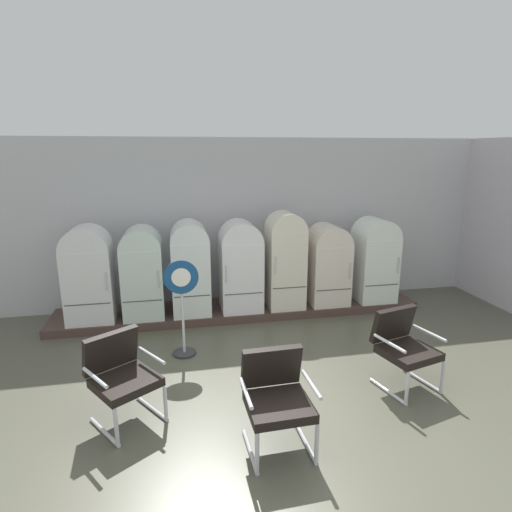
{
  "coord_description": "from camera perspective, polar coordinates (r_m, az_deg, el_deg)",
  "views": [
    {
      "loc": [
        -1.05,
        -3.66,
        2.74
      ],
      "look_at": [
        0.23,
        2.75,
        1.08
      ],
      "focal_mm": 29.26,
      "sensor_mm": 36.0,
      "label": 1
    }
  ],
  "objects": [
    {
      "name": "back_wall",
      "position": [
        7.5,
        -3.1,
        4.66
      ],
      "size": [
        11.76,
        0.12,
        2.96
      ],
      "color": "silver",
      "rests_on": "ground"
    },
    {
      "name": "side_wall_right",
      "position": [
        8.48,
        31.33,
        3.55
      ],
      "size": [
        0.16,
        2.2,
        2.96
      ],
      "color": "silver",
      "rests_on": "ground"
    },
    {
      "name": "sign_stand",
      "position": [
        5.74,
        -10.01,
        -7.28
      ],
      "size": [
        0.46,
        0.32,
        1.35
      ],
      "color": "#2D2D30",
      "rests_on": "ground"
    },
    {
      "name": "refrigerator_0",
      "position": [
        6.91,
        -21.93,
        -2.01
      ],
      "size": [
        0.71,
        0.61,
        1.51
      ],
      "color": "white",
      "rests_on": "display_plinth"
    },
    {
      "name": "refrigerator_1",
      "position": [
        6.87,
        -15.28,
        -1.8
      ],
      "size": [
        0.63,
        0.72,
        1.45
      ],
      "color": "silver",
      "rests_on": "display_plinth"
    },
    {
      "name": "armchair_center",
      "position": [
        4.11,
        2.81,
        -18.33
      ],
      "size": [
        0.67,
        0.67,
        0.93
      ],
      "color": "silver",
      "rests_on": "ground"
    },
    {
      "name": "refrigerator_2",
      "position": [
        6.84,
        -8.99,
        -1.18
      ],
      "size": [
        0.61,
        0.72,
        1.52
      ],
      "color": "white",
      "rests_on": "display_plinth"
    },
    {
      "name": "refrigerator_3",
      "position": [
        6.9,
        -2.17,
        -1.0
      ],
      "size": [
        0.67,
        0.67,
        1.5
      ],
      "color": "white",
      "rests_on": "display_plinth"
    },
    {
      "name": "display_plinth",
      "position": [
        7.27,
        -2.22,
        -7.31
      ],
      "size": [
        6.17,
        0.95,
        0.13
      ],
      "primitive_type": "cube",
      "color": "#4A352F",
      "rests_on": "ground"
    },
    {
      "name": "armchair_left",
      "position": [
        4.64,
        -17.95,
        -14.95
      ],
      "size": [
        0.85,
        0.87,
        0.93
      ],
      "color": "silver",
      "rests_on": "ground"
    },
    {
      "name": "ground",
      "position": [
        4.7,
        4.12,
        -21.76
      ],
      "size": [
        12.0,
        10.0,
        0.05
      ],
      "primitive_type": "cube",
      "color": "#505041"
    },
    {
      "name": "armchair_right",
      "position": [
        5.31,
        19.5,
        -11.25
      ],
      "size": [
        0.76,
        0.78,
        0.93
      ],
      "color": "silver",
      "rests_on": "ground"
    },
    {
      "name": "refrigerator_5",
      "position": [
        7.32,
        9.76,
        -0.84
      ],
      "size": [
        0.66,
        0.7,
        1.38
      ],
      "color": "silver",
      "rests_on": "display_plinth"
    },
    {
      "name": "refrigerator_4",
      "position": [
        7.0,
        4.01,
        -0.15
      ],
      "size": [
        0.6,
        0.61,
        1.63
      ],
      "color": "silver",
      "rests_on": "display_plinth"
    },
    {
      "name": "refrigerator_6",
      "position": [
        7.66,
        15.87,
        -0.14
      ],
      "size": [
        0.66,
        0.71,
        1.46
      ],
      "color": "white",
      "rests_on": "display_plinth"
    }
  ]
}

